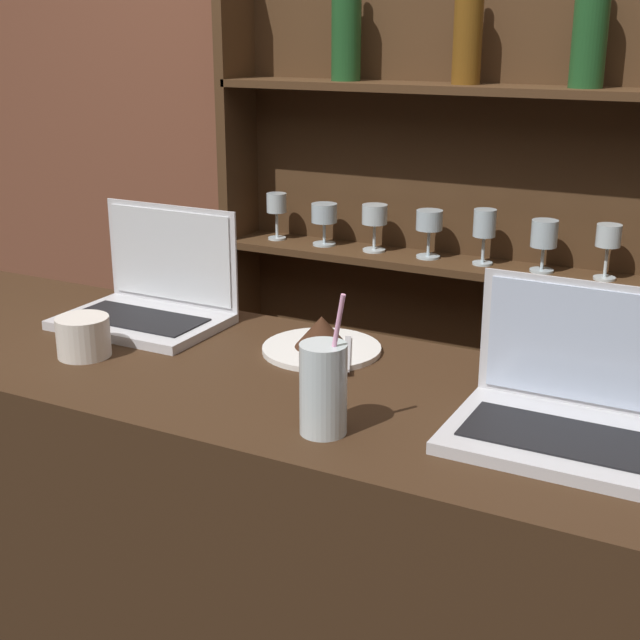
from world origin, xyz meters
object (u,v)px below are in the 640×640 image
coffee_cup (83,337)px  water_glass (323,389)px  laptop_far (578,408)px  cake_plate (322,340)px  laptop_near (152,297)px

coffee_cup → water_glass: bearing=-8.8°
laptop_far → water_glass: (-0.33, -0.15, 0.02)m
cake_plate → water_glass: bearing=-62.0°
laptop_far → coffee_cup: bearing=-175.1°
cake_plate → coffee_cup: bearing=-149.5°
laptop_near → water_glass: bearing=-28.9°
laptop_near → water_glass: size_ratio=1.46×
cake_plate → coffee_cup: (-0.37, -0.22, 0.01)m
laptop_near → cake_plate: (0.38, -0.00, -0.03)m
cake_plate → coffee_cup: 0.43m
laptop_far → cake_plate: laptop_far is taller
laptop_near → cake_plate: 0.38m
cake_plate → laptop_near: bearing=179.8°
cake_plate → water_glass: size_ratio=1.01×
laptop_far → cake_plate: 0.51m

